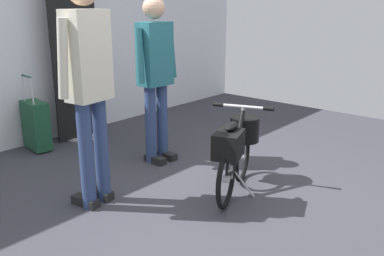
{
  "coord_description": "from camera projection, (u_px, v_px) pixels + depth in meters",
  "views": [
    {
      "loc": [
        -2.42,
        -1.9,
        1.55
      ],
      "look_at": [
        0.11,
        0.29,
        0.55
      ],
      "focal_mm": 39.11,
      "sensor_mm": 36.0,
      "label": 1
    }
  ],
  "objects": [
    {
      "name": "ground_plane",
      "position": [
        210.0,
        203.0,
        3.39
      ],
      "size": [
        7.09,
        7.09,
        0.0
      ],
      "primitive_type": "plane",
      "color": "#38383F"
    },
    {
      "name": "back_wall",
      "position": [
        31.0,
        25.0,
        4.59
      ],
      "size": [
        7.09,
        0.1,
        2.64
      ],
      "primitive_type": "cube",
      "color": "silver",
      "rests_on": "ground_plane"
    },
    {
      "name": "floor_banner_stand",
      "position": [
        76.0,
        69.0,
        4.78
      ],
      "size": [
        0.6,
        0.36,
        1.82
      ],
      "color": "#B7B7BC",
      "rests_on": "ground_plane"
    },
    {
      "name": "folding_bike_foreground",
      "position": [
        237.0,
        147.0,
        3.5
      ],
      "size": [
        0.96,
        0.56,
        0.73
      ],
      "color": "black",
      "rests_on": "ground_plane"
    },
    {
      "name": "visitor_near_wall",
      "position": [
        88.0,
        78.0,
        3.09
      ],
      "size": [
        0.53,
        0.31,
        1.76
      ],
      "color": "navy",
      "rests_on": "ground_plane"
    },
    {
      "name": "visitor_browsing",
      "position": [
        155.0,
        71.0,
        4.06
      ],
      "size": [
        0.54,
        0.28,
        1.61
      ],
      "color": "navy",
      "rests_on": "ground_plane"
    },
    {
      "name": "rolling_suitcase",
      "position": [
        36.0,
        125.0,
        4.53
      ],
      "size": [
        0.22,
        0.38,
        0.83
      ],
      "color": "#19472D",
      "rests_on": "ground_plane"
    }
  ]
}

